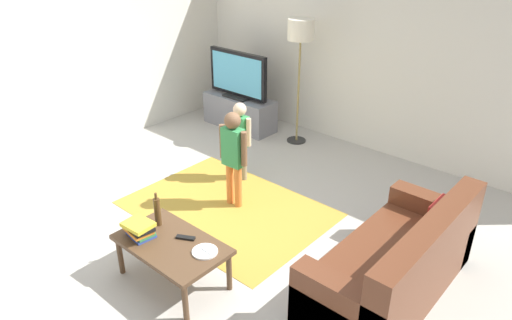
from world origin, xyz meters
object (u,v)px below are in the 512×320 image
(couch, at_px, (399,268))
(plate, at_px, (205,252))
(coffee_table, at_px, (172,247))
(tv_remote, at_px, (186,238))
(child_near_tv, at_px, (240,134))
(book_stack, at_px, (139,229))
(bottle, at_px, (157,211))
(floor_lamp, at_px, (301,37))
(tv_stand, at_px, (239,112))
(child_center, at_px, (233,151))
(tv, at_px, (238,75))

(couch, distance_m, plate, 1.65)
(coffee_table, height_order, tv_remote, tv_remote)
(tv_remote, bearing_deg, coffee_table, -141.03)
(child_near_tv, bearing_deg, book_stack, -72.94)
(tv_remote, relative_size, plate, 0.77)
(bottle, xyz_separation_m, plate, (0.62, 0.00, -0.13))
(plate, bearing_deg, child_near_tv, 124.92)
(tv_remote, bearing_deg, book_stack, -172.26)
(book_stack, height_order, tv_remote, book_stack)
(floor_lamp, distance_m, tv_remote, 3.45)
(tv_stand, bearing_deg, child_center, -48.22)
(tv, bearing_deg, tv_remote, -54.06)
(coffee_table, relative_size, bottle, 2.99)
(tv_remote, bearing_deg, child_center, 86.45)
(couch, distance_m, coffee_table, 1.96)
(book_stack, xyz_separation_m, plate, (0.60, 0.22, -0.07))
(child_near_tv, height_order, plate, child_near_tv)
(tv_stand, bearing_deg, book_stack, -60.73)
(coffee_table, bearing_deg, child_center, 110.90)
(child_near_tv, bearing_deg, tv_stand, 133.74)
(floor_lamp, xyz_separation_m, bottle, (0.73, -3.09, -0.98))
(tv, height_order, floor_lamp, floor_lamp)
(coffee_table, height_order, plate, plate)
(child_center, bearing_deg, tv, 132.12)
(plate, bearing_deg, tv_remote, 175.77)
(coffee_table, bearing_deg, tv, 124.20)
(coffee_table, distance_m, plate, 0.34)
(tv, xyz_separation_m, child_near_tv, (1.18, -1.21, -0.24))
(plate, bearing_deg, tv_stand, 128.89)
(coffee_table, xyz_separation_m, book_stack, (-0.28, -0.12, 0.13))
(child_near_tv, xyz_separation_m, tv_remote, (0.92, -1.69, -0.18))
(couch, bearing_deg, tv, 152.83)
(tv_stand, relative_size, book_stack, 4.11)
(book_stack, bearing_deg, tv_stand, 119.27)
(tv_stand, height_order, tv_remote, tv_stand)
(tv_stand, distance_m, child_center, 2.38)
(child_center, relative_size, plate, 5.14)
(tv, distance_m, tv_remote, 3.61)
(book_stack, bearing_deg, child_near_tv, 107.06)
(couch, xyz_separation_m, child_near_tv, (-2.46, 0.65, 0.32))
(couch, bearing_deg, floor_lamp, 142.06)
(child_center, bearing_deg, tv_stand, 131.78)
(couch, relative_size, plate, 8.18)
(child_near_tv, distance_m, tv_remote, 1.93)
(couch, xyz_separation_m, bottle, (-1.88, -1.05, 0.27))
(child_near_tv, xyz_separation_m, plate, (1.19, -1.71, -0.18))
(child_near_tv, relative_size, coffee_table, 1.01)
(tv_stand, distance_m, tv_remote, 3.61)
(child_center, distance_m, coffee_table, 1.42)
(bottle, height_order, plate, bottle)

